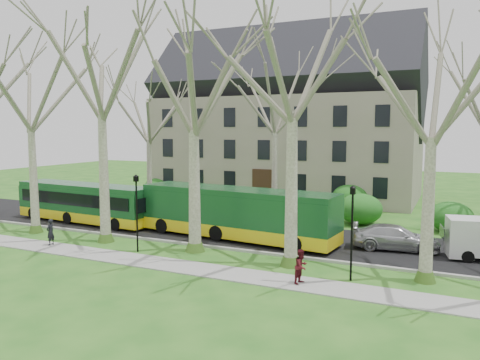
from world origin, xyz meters
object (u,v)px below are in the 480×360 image
bus_follow (236,213)px  pedestrian_b (301,266)px  pedestrian_a (50,232)px  sedan (395,237)px  bus_lead (85,202)px

bus_follow → pedestrian_b: (6.34, -6.58, -0.86)m
pedestrian_a → pedestrian_b: 15.60m
pedestrian_a → pedestrian_b: size_ratio=1.01×
sedan → pedestrian_b: (-3.09, -7.90, 0.07)m
bus_follow → pedestrian_b: bus_follow is taller
pedestrian_b → sedan: bearing=-5.4°
bus_follow → sedan: size_ratio=2.70×
bus_lead → sedan: bus_lead is taller
sedan → pedestrian_a: size_ratio=3.09×
bus_lead → pedestrian_a: (3.10, -6.20, -0.68)m
bus_follow → pedestrian_b: 9.18m
bus_lead → pedestrian_b: size_ratio=7.54×
bus_lead → pedestrian_b: 19.84m
bus_lead → sedan: bearing=7.5°
pedestrian_b → bus_follow: bearing=59.9°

